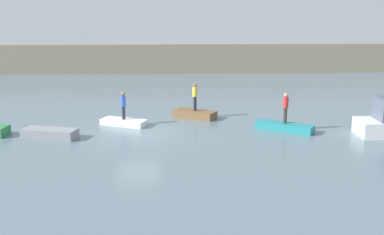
% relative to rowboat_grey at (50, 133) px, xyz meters
% --- Properties ---
extents(ground_plane, '(120.00, 120.00, 0.00)m').
position_rel_rowboat_grey_xyz_m(ground_plane, '(4.92, 0.57, -0.26)').
color(ground_plane, slate).
extents(embankment_wall, '(80.00, 1.20, 3.13)m').
position_rel_rowboat_grey_xyz_m(embankment_wall, '(4.92, 25.53, 1.31)').
color(embankment_wall, gray).
rests_on(embankment_wall, ground_plane).
extents(rowboat_grey, '(3.24, 1.85, 0.52)m').
position_rel_rowboat_grey_xyz_m(rowboat_grey, '(0.00, 0.00, 0.00)').
color(rowboat_grey, gray).
rests_on(rowboat_grey, ground_plane).
extents(rowboat_white, '(3.04, 2.12, 0.37)m').
position_rel_rowboat_grey_xyz_m(rowboat_white, '(3.88, 2.73, -0.07)').
color(rowboat_white, white).
rests_on(rowboat_white, ground_plane).
extents(rowboat_brown, '(2.98, 2.41, 0.49)m').
position_rel_rowboat_grey_xyz_m(rowboat_brown, '(8.40, 4.55, -0.02)').
color(rowboat_brown, brown).
rests_on(rowboat_brown, ground_plane).
extents(rowboat_teal, '(3.40, 2.66, 0.45)m').
position_rel_rowboat_grey_xyz_m(rowboat_teal, '(13.60, 1.05, -0.03)').
color(rowboat_teal, teal).
rests_on(rowboat_teal, ground_plane).
extents(person_blue_shirt, '(0.32, 0.32, 1.74)m').
position_rel_rowboat_grey_xyz_m(person_blue_shirt, '(3.88, 2.73, 1.09)').
color(person_blue_shirt, '#232838').
rests_on(person_blue_shirt, rowboat_white).
extents(person_red_shirt, '(0.32, 0.32, 1.84)m').
position_rel_rowboat_grey_xyz_m(person_red_shirt, '(13.60, 1.05, 1.23)').
color(person_red_shirt, '#38332D').
rests_on(person_red_shirt, rowboat_teal).
extents(person_yellow_shirt, '(0.32, 0.32, 1.80)m').
position_rel_rowboat_grey_xyz_m(person_yellow_shirt, '(8.40, 4.55, 1.24)').
color(person_yellow_shirt, '#232838').
rests_on(person_yellow_shirt, rowboat_brown).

